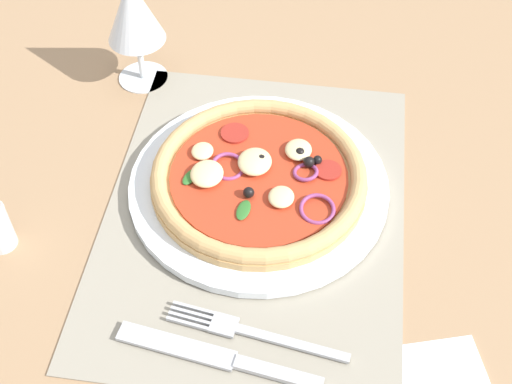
% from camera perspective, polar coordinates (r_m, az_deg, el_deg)
% --- Properties ---
extents(ground_plane, '(1.90, 1.40, 0.02)m').
position_cam_1_polar(ground_plane, '(0.79, -0.10, -2.24)').
color(ground_plane, '#9E7A56').
extents(placemat, '(0.44, 0.33, 0.00)m').
position_cam_1_polar(placemat, '(0.78, -0.10, -1.60)').
color(placemat, gray).
rests_on(placemat, ground_plane).
extents(plate, '(0.29, 0.29, 0.01)m').
position_cam_1_polar(plate, '(0.79, -0.06, 0.52)').
color(plate, white).
rests_on(plate, placemat).
extents(pizza, '(0.24, 0.24, 0.03)m').
position_cam_1_polar(pizza, '(0.78, -0.06, 1.32)').
color(pizza, tan).
rests_on(pizza, plate).
extents(fork, '(0.04, 0.18, 0.00)m').
position_cam_1_polar(fork, '(0.69, -0.72, -11.18)').
color(fork, '#B2B5BA').
rests_on(fork, placemat).
extents(knife, '(0.05, 0.20, 0.01)m').
position_cam_1_polar(knife, '(0.68, -3.24, -13.12)').
color(knife, '#B2B5BA').
rests_on(knife, placemat).
extents(wine_glass, '(0.07, 0.07, 0.15)m').
position_cam_1_polar(wine_glass, '(0.89, -9.89, 14.18)').
color(wine_glass, silver).
rests_on(wine_glass, ground_plane).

